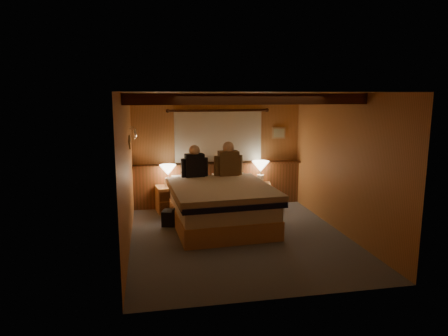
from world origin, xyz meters
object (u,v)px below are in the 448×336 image
object	(u,v)px
nightstand_right	(259,195)
person_right	(228,162)
bed	(220,204)
nightstand_left	(169,199)
person_left	(195,164)
lamp_right	(260,168)
lamp_left	(168,171)
duffel_bag	(175,218)

from	to	relation	value
nightstand_right	person_right	distance (m)	1.11
bed	nightstand_right	bearing A→B (deg)	41.75
nightstand_left	person_left	bearing A→B (deg)	-33.48
nightstand_left	lamp_right	world-z (taller)	lamp_right
nightstand_left	nightstand_right	size ratio (longest dim) A/B	1.00
lamp_left	lamp_right	distance (m)	1.96
bed	lamp_left	size ratio (longest dim) A/B	5.34
nightstand_left	nightstand_right	world-z (taller)	nightstand_left
lamp_right	person_left	bearing A→B (deg)	-168.46
lamp_left	person_left	xyz separation A→B (m)	(0.51, -0.27, 0.18)
nightstand_left	lamp_left	xyz separation A→B (m)	(-0.00, 0.02, 0.58)
bed	person_right	world-z (taller)	person_right
bed	lamp_right	size ratio (longest dim) A/B	4.94
lamp_left	lamp_right	xyz separation A→B (m)	(1.96, 0.03, -0.00)
nightstand_right	person_left	xyz separation A→B (m)	(-1.42, -0.26, 0.77)
bed	nightstand_right	size ratio (longest dim) A/B	4.36
nightstand_right	lamp_right	xyz separation A→B (m)	(0.03, 0.04, 0.59)
bed	person_right	xyz separation A→B (m)	(0.32, 0.81, 0.65)
nightstand_right	person_left	size ratio (longest dim) A/B	0.81
nightstand_right	lamp_right	bearing A→B (deg)	68.28
person_right	duffel_bag	world-z (taller)	person_right
bed	lamp_left	distance (m)	1.45
person_left	duffel_bag	world-z (taller)	person_left
duffel_bag	lamp_left	bearing A→B (deg)	109.09
nightstand_left	duffel_bag	size ratio (longest dim) A/B	1.03
nightstand_left	lamp_right	xyz separation A→B (m)	(1.95, 0.05, 0.58)
lamp_left	duffel_bag	xyz separation A→B (m)	(0.07, -0.93, -0.70)
nightstand_left	lamp_left	size ratio (longest dim) A/B	1.23
nightstand_left	nightstand_right	distance (m)	1.93
nightstand_right	duffel_bag	world-z (taller)	nightstand_right
person_right	bed	bearing A→B (deg)	-114.81
lamp_right	person_right	distance (m)	0.84
nightstand_right	duffel_bag	distance (m)	2.08
bed	nightstand_left	bearing A→B (deg)	126.21
nightstand_right	lamp_left	size ratio (longest dim) A/B	1.23
nightstand_right	lamp_right	size ratio (longest dim) A/B	1.13
person_left	person_right	distance (m)	0.69
bed	person_left	distance (m)	1.08
nightstand_right	bed	bearing A→B (deg)	-122.77
lamp_left	person_left	world-z (taller)	person_left
nightstand_left	duffel_bag	xyz separation A→B (m)	(0.07, -0.91, -0.12)
lamp_left	duffel_bag	size ratio (longest dim) A/B	0.84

